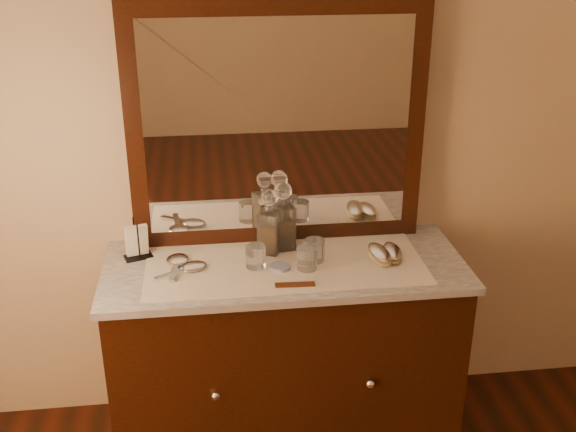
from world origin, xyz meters
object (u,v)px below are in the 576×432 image
object	(u,v)px
dresser_cabinet	(285,355)
hand_mirror_inner	(189,268)
comb	(295,285)
decanter_left	(270,228)
brush_far	(392,253)
napkin_rack	(137,243)
mirror_frame	(277,125)
decanter_right	(283,223)
pin_dish	(280,267)
hand_mirror_outer	(177,262)
brush_near	(379,255)

from	to	relation	value
dresser_cabinet	hand_mirror_inner	world-z (taller)	hand_mirror_inner
comb	decanter_left	distance (m)	0.32
comb	brush_far	size ratio (longest dim) A/B	0.92
napkin_rack	mirror_frame	bearing A→B (deg)	11.41
decanter_right	comb	bearing A→B (deg)	-88.89
dresser_cabinet	brush_far	distance (m)	0.64
pin_dish	brush_far	size ratio (longest dim) A/B	0.50
pin_dish	decanter_left	world-z (taller)	decanter_left
hand_mirror_outer	hand_mirror_inner	xyz separation A→B (m)	(0.05, -0.06, -0.00)
mirror_frame	pin_dish	world-z (taller)	mirror_frame
pin_dish	hand_mirror_outer	world-z (taller)	hand_mirror_outer
dresser_cabinet	pin_dish	world-z (taller)	pin_dish
brush_far	hand_mirror_outer	world-z (taller)	brush_far
mirror_frame	decanter_left	bearing A→B (deg)	-109.38
napkin_rack	decanter_right	bearing A→B (deg)	0.87
pin_dish	decanter_left	bearing A→B (deg)	99.19
decanter_left	hand_mirror_outer	xyz separation A→B (m)	(-0.38, -0.06, -0.10)
decanter_right	brush_far	xyz separation A→B (m)	(0.43, -0.15, -0.09)
comb	hand_mirror_outer	distance (m)	0.50
mirror_frame	brush_near	xyz separation A→B (m)	(0.38, -0.27, -0.47)
brush_far	decanter_right	bearing A→B (deg)	160.61
dresser_cabinet	decanter_left	xyz separation A→B (m)	(-0.05, 0.10, 0.55)
mirror_frame	hand_mirror_inner	bearing A→B (deg)	-145.43
dresser_cabinet	decanter_right	bearing A→B (deg)	86.28
brush_near	brush_far	bearing A→B (deg)	10.57
comb	hand_mirror_inner	world-z (taller)	hand_mirror_inner
pin_dish	brush_near	size ratio (longest dim) A/B	0.45
brush_far	dresser_cabinet	bearing A→B (deg)	178.17
brush_near	hand_mirror_outer	world-z (taller)	brush_near
dresser_cabinet	decanter_left	distance (m)	0.56
decanter_left	hand_mirror_outer	bearing A→B (deg)	-170.54
hand_mirror_inner	brush_near	bearing A→B (deg)	-0.68
napkin_rack	brush_near	xyz separation A→B (m)	(0.96, -0.15, -0.04)
dresser_cabinet	hand_mirror_inner	bearing A→B (deg)	-177.65
mirror_frame	brush_far	world-z (taller)	mirror_frame
decanter_left	hand_mirror_inner	bearing A→B (deg)	-160.07
brush_near	brush_far	world-z (taller)	brush_near
mirror_frame	brush_near	size ratio (longest dim) A/B	6.63
comb	brush_near	world-z (taller)	brush_near
pin_dish	napkin_rack	world-z (taller)	napkin_rack
napkin_rack	dresser_cabinet	bearing A→B (deg)	-12.28
dresser_cabinet	brush_far	xyz separation A→B (m)	(0.44, -0.01, 0.47)
dresser_cabinet	brush_near	size ratio (longest dim) A/B	7.73
hand_mirror_outer	decanter_right	bearing A→B (deg)	12.36
pin_dish	hand_mirror_inner	size ratio (longest dim) A/B	0.37
napkin_rack	decanter_left	xyz separation A→B (m)	(0.53, -0.02, 0.04)
pin_dish	brush_far	xyz separation A→B (m)	(0.46, 0.03, 0.01)
comb	dresser_cabinet	bearing A→B (deg)	97.17
decanter_left	decanter_right	size ratio (longest dim) A/B	0.95
napkin_rack	brush_far	world-z (taller)	napkin_rack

